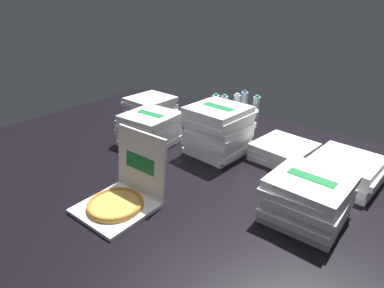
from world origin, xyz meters
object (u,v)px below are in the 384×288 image
(water_bottle_4, at_px, (207,111))
(water_bottle_1, at_px, (216,106))
(ice_bucket, at_px, (240,117))
(water_bottle_3, at_px, (237,106))
(open_pizza_box, at_px, (123,194))
(water_bottle_2, at_px, (256,108))
(water_bottle_0, at_px, (224,107))
(water_bottle_5, at_px, (244,103))
(pizza_stack_left_far, at_px, (151,107))
(pizza_stack_left_mid, at_px, (346,170))
(pizza_stack_right_far, at_px, (284,151))
(pizza_stack_center_far, at_px, (307,199))
(pizza_stack_right_near, at_px, (218,131))
(pizza_stack_right_mid, at_px, (149,128))

(water_bottle_4, bearing_deg, water_bottle_1, 97.52)
(ice_bucket, relative_size, water_bottle_3, 1.35)
(ice_bucket, bearing_deg, open_pizza_box, -85.32)
(water_bottle_2, height_order, water_bottle_3, same)
(water_bottle_0, distance_m, water_bottle_5, 0.23)
(pizza_stack_left_far, bearing_deg, water_bottle_1, 39.01)
(water_bottle_5, bearing_deg, water_bottle_2, -22.52)
(water_bottle_4, xyz_separation_m, water_bottle_5, (0.13, 0.40, 0.00))
(pizza_stack_left_far, distance_m, water_bottle_3, 0.75)
(open_pizza_box, distance_m, pizza_stack_left_mid, 1.26)
(pizza_stack_right_far, bearing_deg, water_bottle_1, 154.76)
(pizza_stack_left_far, bearing_deg, pizza_stack_center_far, -18.88)
(water_bottle_2, height_order, water_bottle_5, same)
(pizza_stack_center_far, distance_m, water_bottle_5, 1.51)
(open_pizza_box, relative_size, water_bottle_0, 1.82)
(ice_bucket, height_order, water_bottle_0, water_bottle_0)
(open_pizza_box, xyz_separation_m, pizza_stack_center_far, (0.77, 0.48, 0.04))
(pizza_stack_right_near, bearing_deg, water_bottle_5, 108.25)
(pizza_stack_left_far, distance_m, pizza_stack_right_far, 1.24)
(pizza_stack_left_mid, xyz_separation_m, water_bottle_4, (-1.18, 0.27, 0.03))
(open_pizza_box, bearing_deg, water_bottle_1, 105.25)
(pizza_stack_right_far, bearing_deg, water_bottle_2, 132.23)
(water_bottle_3, height_order, water_bottle_4, same)
(water_bottle_2, height_order, water_bottle_4, same)
(pizza_stack_right_mid, distance_m, pizza_stack_right_far, 0.95)
(water_bottle_0, height_order, water_bottle_3, same)
(ice_bucket, bearing_deg, water_bottle_3, 129.97)
(pizza_stack_right_mid, bearing_deg, ice_bucket, 64.42)
(pizza_stack_left_far, distance_m, pizza_stack_left_mid, 1.64)
(pizza_stack_center_far, bearing_deg, pizza_stack_right_mid, 172.42)
(pizza_stack_right_near, relative_size, water_bottle_0, 1.82)
(pizza_stack_left_far, height_order, water_bottle_0, water_bottle_0)
(pizza_stack_right_far, distance_m, pizza_stack_left_mid, 0.40)
(pizza_stack_right_near, distance_m, water_bottle_2, 0.76)
(water_bottle_5, bearing_deg, pizza_stack_right_near, -71.75)
(pizza_stack_left_far, height_order, pizza_stack_center_far, pizza_stack_center_far)
(open_pizza_box, height_order, pizza_stack_left_mid, open_pizza_box)
(open_pizza_box, distance_m, pizza_stack_left_far, 1.30)
(water_bottle_4, bearing_deg, pizza_stack_right_near, -46.69)
(water_bottle_2, bearing_deg, open_pizza_box, -87.26)
(water_bottle_3, relative_size, water_bottle_4, 1.00)
(pizza_stack_right_mid, bearing_deg, open_pizza_box, -54.90)
(pizza_stack_left_far, relative_size, water_bottle_0, 1.74)
(pizza_stack_left_far, distance_m, water_bottle_5, 0.84)
(pizza_stack_left_far, distance_m, water_bottle_1, 0.57)
(pizza_stack_right_far, relative_size, water_bottle_0, 1.77)
(water_bottle_2, distance_m, water_bottle_3, 0.17)
(pizza_stack_right_mid, height_order, water_bottle_2, pizza_stack_right_mid)
(water_bottle_1, bearing_deg, pizza_stack_right_mid, -95.69)
(water_bottle_0, xyz_separation_m, water_bottle_3, (0.07, 0.09, 0.00))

